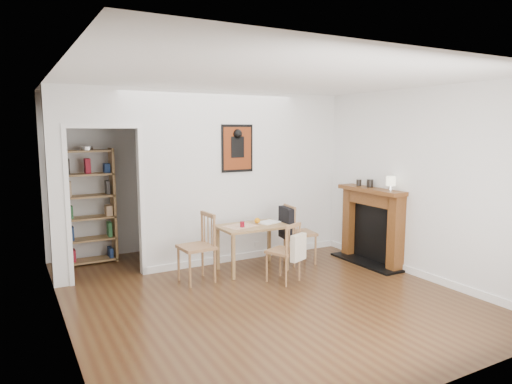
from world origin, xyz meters
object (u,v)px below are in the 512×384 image
bookshelf (90,207)px  mantel_lamp (391,182)px  chair_left (196,248)px  chair_right (299,233)px  red_glass (242,224)px  dining_table (252,231)px  chair_front (284,252)px  fireplace (372,223)px  notebook (268,222)px  ceramic_jar_a (370,183)px  orange_fruit (257,221)px  ceramic_jar_b (359,183)px

bookshelf → mantel_lamp: bearing=-33.6°
chair_left → chair_right: chair_left is taller
chair_right → red_glass: (-0.97, -0.01, 0.23)m
red_glass → dining_table: bearing=17.0°
chair_front → fireplace: (1.66, 0.11, 0.20)m
dining_table → notebook: bearing=7.1°
chair_right → ceramic_jar_a: (1.01, -0.43, 0.75)m
orange_fruit → mantel_lamp: 2.00m
notebook → ceramic_jar_a: size_ratio=2.64×
ceramic_jar_a → ceramic_jar_b: 0.21m
notebook → ceramic_jar_b: ceramic_jar_b is taller
red_glass → mantel_lamp: (1.93, -0.89, 0.59)m
bookshelf → red_glass: bookshelf is taller
chair_left → chair_right: 1.69m
fireplace → mantel_lamp: (-0.05, -0.39, 0.68)m
dining_table → fireplace: (1.79, -0.55, 0.03)m
chair_left → ceramic_jar_b: (2.65, -0.17, 0.74)m
orange_fruit → mantel_lamp: bearing=-32.2°
dining_table → ceramic_jar_a: size_ratio=8.19×
fireplace → ceramic_jar_b: (-0.04, 0.28, 0.59)m
chair_front → chair_left: bearing=151.5°
red_glass → orange_fruit: (0.32, 0.13, 0.00)m
chair_right → dining_table: bearing=176.5°
bookshelf → orange_fruit: (2.11, -1.45, -0.16)m
bookshelf → orange_fruit: bearing=-34.6°
bookshelf → notebook: size_ratio=5.59×
notebook → ceramic_jar_a: bearing=-18.9°
ceramic_jar_b → dining_table: bearing=171.1°
dining_table → mantel_lamp: size_ratio=4.57×
notebook → ceramic_jar_b: 1.58m
mantel_lamp → dining_table: bearing=151.5°
chair_left → ceramic_jar_b: bearing=-3.7°
fireplace → mantel_lamp: 0.78m
notebook → chair_front: bearing=-103.3°
bookshelf → red_glass: bearing=-41.5°
orange_fruit → chair_right: bearing=-10.3°
dining_table → chair_front: size_ratio=1.20×
red_glass → chair_left: bearing=-176.7°
bookshelf → dining_table: bearing=-37.5°
chair_right → red_glass: bearing=-179.3°
fireplace → ceramic_jar_b: size_ratio=12.33×
red_glass → notebook: red_glass is taller
chair_right → red_glass: size_ratio=10.86×
chair_right → chair_front: chair_right is taller
red_glass → ceramic_jar_b: (1.94, -0.21, 0.50)m
chair_left → notebook: (1.20, 0.14, 0.21)m
fireplace → orange_fruit: 1.78m
chair_left → chair_front: chair_left is taller
dining_table → red_glass: size_ratio=11.61×
chair_right → fireplace: 1.14m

